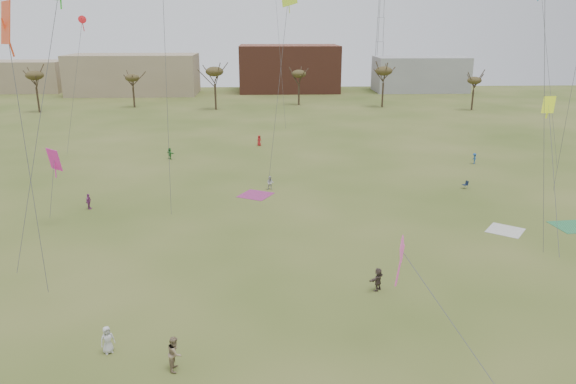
{
  "coord_description": "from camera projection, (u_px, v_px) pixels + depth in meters",
  "views": [
    {
      "loc": [
        -1.66,
        -25.92,
        17.52
      ],
      "look_at": [
        0.0,
        12.0,
        5.5
      ],
      "focal_mm": 33.33,
      "sensor_mm": 36.0,
      "label": 1
    }
  ],
  "objects": [
    {
      "name": "blanket_plum",
      "position": [
        256.0,
        195.0,
        56.99
      ],
      "size": [
        4.18,
        4.18,
        0.03
      ],
      "primitive_type": "cube",
      "rotation": [
        0.0,
        0.0,
        1.08
      ],
      "color": "#992F6E",
      "rests_on": "ground"
    },
    {
      "name": "flyer_far_c",
      "position": [
        474.0,
        158.0,
        69.51
      ],
      "size": [
        0.59,
        0.95,
        1.41
      ],
      "primitive_type": "imported",
      "rotation": [
        0.0,
        0.0,
        4.63
      ],
      "color": "navy",
      "rests_on": "ground"
    },
    {
      "name": "blanket_cream",
      "position": [
        505.0,
        230.0,
        47.26
      ],
      "size": [
        3.95,
        3.95,
        0.03
      ],
      "primitive_type": "cube",
      "rotation": [
        0.0,
        0.0,
        0.91
      ],
      "color": "silver",
      "rests_on": "ground"
    },
    {
      "name": "radio_tower",
      "position": [
        380.0,
        17.0,
        144.55
      ],
      "size": [
        1.51,
        1.72,
        41.0
      ],
      "color": "#9EA3A8",
      "rests_on": "ground"
    },
    {
      "name": "spectator_fore_c",
      "position": [
        378.0,
        279.0,
        36.46
      ],
      "size": [
        1.42,
        1.43,
        1.65
      ],
      "primitive_type": "imported",
      "rotation": [
        0.0,
        0.0,
        3.94
      ],
      "color": "#4F3F38",
      "rests_on": "ground"
    },
    {
      "name": "tree_line",
      "position": [
        258.0,
        80.0,
        103.15
      ],
      "size": [
        117.44,
        49.32,
        8.91
      ],
      "color": "#3A2B1E",
      "rests_on": "ground"
    },
    {
      "name": "spectator_mid_e",
      "position": [
        270.0,
        183.0,
        58.65
      ],
      "size": [
        0.83,
        0.7,
        1.53
      ],
      "primitive_type": "imported",
      "rotation": [
        0.0,
        0.0,
        6.11
      ],
      "color": "#BEBEBE",
      "rests_on": "ground"
    },
    {
      "name": "building_brick",
      "position": [
        289.0,
        68.0,
        142.74
      ],
      "size": [
        26.0,
        16.0,
        12.0
      ],
      "primitive_type": "cube",
      "color": "brown",
      "rests_on": "ground"
    },
    {
      "name": "ground",
      "position": [
        297.0,
        349.0,
        30.05
      ],
      "size": [
        260.0,
        260.0,
        0.0
      ],
      "primitive_type": "plane",
      "color": "#394D18",
      "rests_on": "ground"
    },
    {
      "name": "building_grey",
      "position": [
        420.0,
        74.0,
        142.74
      ],
      "size": [
        24.0,
        12.0,
        9.0
      ],
      "primitive_type": "cube",
      "color": "gray",
      "rests_on": "ground"
    },
    {
      "name": "flyer_far_a",
      "position": [
        170.0,
        154.0,
        71.89
      ],
      "size": [
        1.33,
        1.3,
        1.53
      ],
      "primitive_type": "imported",
      "rotation": [
        0.0,
        0.0,
        2.38
      ],
      "color": "#2B8131",
      "rests_on": "ground"
    },
    {
      "name": "flyer_far_b",
      "position": [
        259.0,
        140.0,
        79.8
      ],
      "size": [
        0.91,
        0.85,
        1.56
      ],
      "primitive_type": "imported",
      "rotation": [
        0.0,
        0.0,
        0.64
      ],
      "color": "#AC1D20",
      "rests_on": "ground"
    },
    {
      "name": "flyer_near_left",
      "position": [
        107.0,
        340.0,
        29.53
      ],
      "size": [
        0.94,
        0.86,
        1.61
      ],
      "primitive_type": "imported",
      "rotation": [
        0.0,
        0.0,
        0.59
      ],
      "color": "silver",
      "rests_on": "ground"
    },
    {
      "name": "spectator_fore_b",
      "position": [
        175.0,
        353.0,
        28.06
      ],
      "size": [
        0.73,
        0.94,
        1.94
      ],
      "primitive_type": "imported",
      "rotation": [
        0.0,
        0.0,
        1.57
      ],
      "color": "#917A5C",
      "rests_on": "ground"
    },
    {
      "name": "blanket_olive",
      "position": [
        572.0,
        227.0,
        48.12
      ],
      "size": [
        3.4,
        3.4,
        0.03
      ],
      "primitive_type": "cube",
      "rotation": [
        0.0,
        0.0,
        0.11
      ],
      "color": "#2D7D4A",
      "rests_on": "ground"
    },
    {
      "name": "camp_chair_right",
      "position": [
        465.0,
        186.0,
        59.19
      ],
      "size": [
        0.66,
        0.63,
        0.87
      ],
      "rotation": [
        0.0,
        0.0,
        4.98
      ],
      "color": "#121D32",
      "rests_on": "ground"
    },
    {
      "name": "spectator_mid_d",
      "position": [
        89.0,
        201.0,
        52.49
      ],
      "size": [
        0.51,
        0.96,
        1.57
      ],
      "primitive_type": "imported",
      "rotation": [
        0.0,
        0.0,
        1.43
      ],
      "color": "#8E3B7E",
      "rests_on": "ground"
    },
    {
      "name": "building_tan",
      "position": [
        134.0,
        74.0,
        136.61
      ],
      "size": [
        32.0,
        14.0,
        10.0
      ],
      "primitive_type": "cube",
      "color": "#937F60",
      "rests_on": "ground"
    },
    {
      "name": "building_tan_west",
      "position": [
        27.0,
        76.0,
        142.33
      ],
      "size": [
        20.0,
        12.0,
        8.0
      ],
      "primitive_type": "cube",
      "color": "#937F60",
      "rests_on": "ground"
    }
  ]
}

